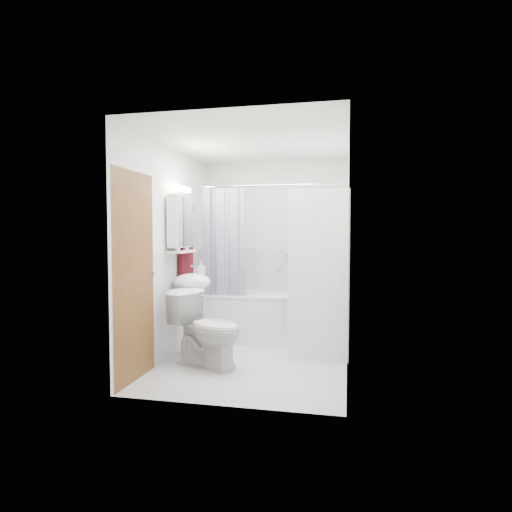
% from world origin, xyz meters
% --- Properties ---
extents(floor, '(2.60, 2.60, 0.00)m').
position_xyz_m(floor, '(0.00, 0.00, 0.00)').
color(floor, silver).
rests_on(floor, ground).
extents(room_walls, '(2.60, 2.60, 2.60)m').
position_xyz_m(room_walls, '(0.00, 0.00, 1.49)').
color(room_walls, white).
rests_on(room_walls, ground).
extents(wainscot, '(1.98, 2.58, 2.58)m').
position_xyz_m(wainscot, '(0.00, 0.29, 0.60)').
color(wainscot, white).
rests_on(wainscot, ground).
extents(door, '(0.05, 2.00, 2.00)m').
position_xyz_m(door, '(-0.95, -0.55, 1.00)').
color(door, brown).
rests_on(door, ground).
extents(bathtub, '(1.65, 0.78, 0.63)m').
position_xyz_m(bathtub, '(0.02, 0.92, 0.35)').
color(bathtub, white).
rests_on(bathtub, ground).
extents(tub_spout, '(0.04, 0.12, 0.04)m').
position_xyz_m(tub_spout, '(0.22, 1.25, 0.95)').
color(tub_spout, silver).
rests_on(tub_spout, room_walls).
extents(curtain_rod, '(1.83, 0.02, 0.02)m').
position_xyz_m(curtain_rod, '(0.02, 0.59, 2.00)').
color(curtain_rod, silver).
rests_on(curtain_rod, room_walls).
extents(shower_curtain, '(0.55, 0.02, 1.45)m').
position_xyz_m(shower_curtain, '(-0.52, 0.59, 1.25)').
color(shower_curtain, '#141D46').
rests_on(shower_curtain, curtain_rod).
extents(sink, '(0.44, 0.37, 1.04)m').
position_xyz_m(sink, '(-0.75, 0.07, 0.70)').
color(sink, white).
rests_on(sink, ground).
extents(medicine_cabinet, '(0.13, 0.50, 0.71)m').
position_xyz_m(medicine_cabinet, '(-0.90, 0.10, 1.57)').
color(medicine_cabinet, white).
rests_on(medicine_cabinet, room_walls).
extents(shelf, '(0.18, 0.54, 0.02)m').
position_xyz_m(shelf, '(-0.89, 0.10, 1.20)').
color(shelf, silver).
rests_on(shelf, room_walls).
extents(shower_caddy, '(0.22, 0.06, 0.02)m').
position_xyz_m(shower_caddy, '(0.27, 1.24, 1.15)').
color(shower_caddy, silver).
rests_on(shower_caddy, room_walls).
extents(towel, '(0.07, 0.37, 0.89)m').
position_xyz_m(towel, '(-0.94, 0.35, 1.34)').
color(towel, '#500910').
rests_on(towel, room_walls).
extents(washer_dryer, '(0.70, 0.68, 1.90)m').
position_xyz_m(washer_dryer, '(0.68, 0.42, 0.95)').
color(washer_dryer, white).
rests_on(washer_dryer, ground).
extents(toilet, '(0.91, 0.70, 0.79)m').
position_xyz_m(toilet, '(-0.45, -0.31, 0.39)').
color(toilet, white).
rests_on(toilet, ground).
extents(soap_pump, '(0.08, 0.17, 0.08)m').
position_xyz_m(soap_pump, '(-0.71, 0.25, 0.95)').
color(soap_pump, gray).
rests_on(soap_pump, sink).
extents(shelf_bottle, '(0.07, 0.18, 0.07)m').
position_xyz_m(shelf_bottle, '(-0.89, -0.05, 1.25)').
color(shelf_bottle, gray).
rests_on(shelf_bottle, shelf).
extents(shelf_cup, '(0.10, 0.09, 0.10)m').
position_xyz_m(shelf_cup, '(-0.89, 0.22, 1.26)').
color(shelf_cup, gray).
rests_on(shelf_cup, shelf).
extents(shampoo_a, '(0.13, 0.17, 0.13)m').
position_xyz_m(shampoo_a, '(0.35, 1.24, 1.23)').
color(shampoo_a, gray).
rests_on(shampoo_a, shower_caddy).
extents(shampoo_b, '(0.08, 0.21, 0.08)m').
position_xyz_m(shampoo_b, '(0.47, 1.24, 1.20)').
color(shampoo_b, '#294BA5').
rests_on(shampoo_b, shower_caddy).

